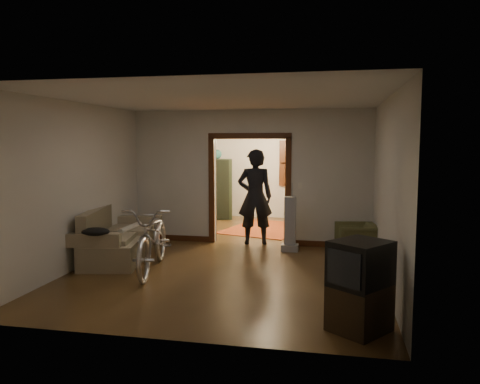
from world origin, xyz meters
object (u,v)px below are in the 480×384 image
(sofa, at_px, (118,234))
(person, at_px, (255,197))
(armchair, at_px, (356,241))
(bicycle, at_px, (154,238))
(locker, at_px, (217,189))
(desk, at_px, (310,207))

(sofa, relative_size, person, 1.02)
(armchair, xyz_separation_m, person, (-2.03, 0.88, 0.67))
(bicycle, height_order, locker, locker)
(bicycle, relative_size, desk, 2.02)
(locker, bearing_deg, person, -74.96)
(bicycle, height_order, desk, bicycle)
(person, bearing_deg, locker, -75.13)
(person, bearing_deg, desk, -120.28)
(person, distance_m, locker, 3.40)
(bicycle, xyz_separation_m, armchair, (3.32, 1.54, -0.23))
(sofa, height_order, person, person)
(locker, bearing_deg, desk, -9.17)
(armchair, bearing_deg, person, -122.17)
(bicycle, xyz_separation_m, locker, (-0.29, 5.42, 0.28))
(sofa, height_order, desk, sofa)
(person, height_order, desk, person)
(armchair, xyz_separation_m, locker, (-3.61, 3.88, 0.51))
(bicycle, bearing_deg, desk, 56.90)
(sofa, bearing_deg, bicycle, -45.86)
(sofa, xyz_separation_m, armchair, (4.27, 0.89, -0.14))
(bicycle, height_order, armchair, bicycle)
(armchair, height_order, locker, locker)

